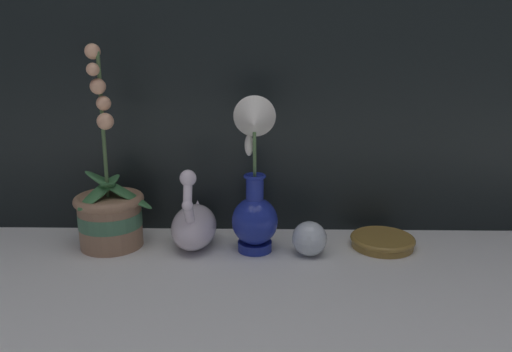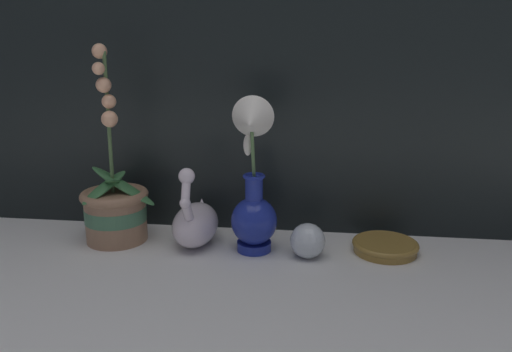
# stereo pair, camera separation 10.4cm
# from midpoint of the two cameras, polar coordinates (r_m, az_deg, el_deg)

# --- Properties ---
(ground_plane) EXTENTS (2.80, 2.80, 0.00)m
(ground_plane) POSITION_cam_midpoint_polar(r_m,az_deg,el_deg) (1.00, -4.29, -10.63)
(ground_plane) COLOR silver
(orchid_potted_plant) EXTENTS (0.18, 0.17, 0.43)m
(orchid_potted_plant) POSITION_cam_midpoint_polar(r_m,az_deg,el_deg) (1.14, -18.94, -3.77)
(orchid_potted_plant) COLOR #9E7556
(orchid_potted_plant) RESTS_ON ground_plane
(swan_figurine) EXTENTS (0.10, 0.18, 0.19)m
(swan_figurine) POSITION_cam_midpoint_polar(r_m,az_deg,el_deg) (1.10, -9.82, -5.46)
(swan_figurine) COLOR white
(swan_figurine) RESTS_ON ground_plane
(blue_vase) EXTENTS (0.10, 0.13, 0.33)m
(blue_vase) POSITION_cam_midpoint_polar(r_m,az_deg,el_deg) (1.03, -3.07, -2.26)
(blue_vase) COLOR navy
(blue_vase) RESTS_ON ground_plane
(glass_sphere) EXTENTS (0.07, 0.07, 0.07)m
(glass_sphere) POSITION_cam_midpoint_polar(r_m,az_deg,el_deg) (1.05, 3.28, -7.21)
(glass_sphere) COLOR silver
(glass_sphere) RESTS_ON ground_plane
(amber_dish) EXTENTS (0.14, 0.14, 0.02)m
(amber_dish) POSITION_cam_midpoint_polar(r_m,az_deg,el_deg) (1.12, 11.67, -7.30)
(amber_dish) COLOR olive
(amber_dish) RESTS_ON ground_plane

